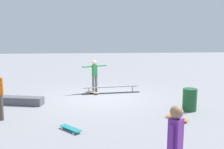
{
  "coord_description": "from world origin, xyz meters",
  "views": [
    {
      "loc": [
        0.51,
        10.63,
        2.71
      ],
      "look_at": [
        -0.51,
        -0.19,
        1.0
      ],
      "focal_mm": 38.44,
      "sensor_mm": 36.0,
      "label": 1
    }
  ],
  "objects_px": {
    "loose_skateboard_teal": "(71,128)",
    "loose_skateboard_orange": "(177,118)",
    "skateboard_main": "(92,92)",
    "bystander_purple_shirt": "(175,146)",
    "trash_bin": "(190,100)",
    "skate_ledge": "(17,101)",
    "grind_rail": "(111,90)",
    "skater_main": "(95,74)"
  },
  "relations": [
    {
      "from": "skate_ledge",
      "to": "loose_skateboard_orange",
      "type": "distance_m",
      "value": 6.29
    },
    {
      "from": "skateboard_main",
      "to": "loose_skateboard_teal",
      "type": "relative_size",
      "value": 1.03
    },
    {
      "from": "loose_skateboard_orange",
      "to": "skater_main",
      "type": "bearing_deg",
      "value": 178.75
    },
    {
      "from": "skater_main",
      "to": "loose_skateboard_teal",
      "type": "relative_size",
      "value": 2.21
    },
    {
      "from": "loose_skateboard_teal",
      "to": "loose_skateboard_orange",
      "type": "distance_m",
      "value": 3.48
    },
    {
      "from": "skate_ledge",
      "to": "skater_main",
      "type": "distance_m",
      "value": 3.74
    },
    {
      "from": "grind_rail",
      "to": "skateboard_main",
      "type": "distance_m",
      "value": 0.92
    },
    {
      "from": "skater_main",
      "to": "bystander_purple_shirt",
      "type": "distance_m",
      "value": 7.96
    },
    {
      "from": "grind_rail",
      "to": "skater_main",
      "type": "relative_size",
      "value": 1.79
    },
    {
      "from": "skate_ledge",
      "to": "loose_skateboard_orange",
      "type": "bearing_deg",
      "value": 157.48
    },
    {
      "from": "grind_rail",
      "to": "skate_ledge",
      "type": "xyz_separation_m",
      "value": [
        3.98,
        1.58,
        0.02
      ]
    },
    {
      "from": "grind_rail",
      "to": "loose_skateboard_teal",
      "type": "xyz_separation_m",
      "value": [
        1.6,
        4.59,
        -0.07
      ]
    },
    {
      "from": "bystander_purple_shirt",
      "to": "grind_rail",
      "type": "bearing_deg",
      "value": 50.11
    },
    {
      "from": "skateboard_main",
      "to": "bystander_purple_shirt",
      "type": "xyz_separation_m",
      "value": [
        -1.29,
        7.71,
        0.83
      ]
    },
    {
      "from": "loose_skateboard_orange",
      "to": "bystander_purple_shirt",
      "type": "bearing_deg",
      "value": -54.7
    },
    {
      "from": "bystander_purple_shirt",
      "to": "trash_bin",
      "type": "xyz_separation_m",
      "value": [
        -2.27,
        -4.66,
        -0.49
      ]
    },
    {
      "from": "skater_main",
      "to": "trash_bin",
      "type": "distance_m",
      "value": 4.73
    },
    {
      "from": "skate_ledge",
      "to": "bystander_purple_shirt",
      "type": "relative_size",
      "value": 1.35
    },
    {
      "from": "skater_main",
      "to": "loose_skateboard_orange",
      "type": "distance_m",
      "value": 5.0
    },
    {
      "from": "skater_main",
      "to": "loose_skateboard_orange",
      "type": "height_order",
      "value": "skater_main"
    },
    {
      "from": "skate_ledge",
      "to": "trash_bin",
      "type": "bearing_deg",
      "value": 167.72
    },
    {
      "from": "grind_rail",
      "to": "bystander_purple_shirt",
      "type": "xyz_separation_m",
      "value": [
        -0.38,
        7.69,
        0.76
      ]
    },
    {
      "from": "bystander_purple_shirt",
      "to": "skate_ledge",
      "type": "bearing_deg",
      "value": 82.83
    },
    {
      "from": "skate_ledge",
      "to": "trash_bin",
      "type": "height_order",
      "value": "trash_bin"
    },
    {
      "from": "skate_ledge",
      "to": "loose_skateboard_teal",
      "type": "height_order",
      "value": "skate_ledge"
    },
    {
      "from": "skateboard_main",
      "to": "loose_skateboard_orange",
      "type": "bearing_deg",
      "value": 174.88
    },
    {
      "from": "skate_ledge",
      "to": "bystander_purple_shirt",
      "type": "xyz_separation_m",
      "value": [
        -4.36,
        6.1,
        0.75
      ]
    },
    {
      "from": "skater_main",
      "to": "bystander_purple_shirt",
      "type": "bearing_deg",
      "value": -107.83
    },
    {
      "from": "grind_rail",
      "to": "trash_bin",
      "type": "height_order",
      "value": "trash_bin"
    },
    {
      "from": "skater_main",
      "to": "loose_skateboard_teal",
      "type": "xyz_separation_m",
      "value": [
        0.82,
        4.78,
        -0.86
      ]
    },
    {
      "from": "grind_rail",
      "to": "loose_skateboard_teal",
      "type": "bearing_deg",
      "value": 65.34
    },
    {
      "from": "trash_bin",
      "to": "grind_rail",
      "type": "bearing_deg",
      "value": -48.77
    },
    {
      "from": "skateboard_main",
      "to": "trash_bin",
      "type": "relative_size",
      "value": 0.9
    },
    {
      "from": "bystander_purple_shirt",
      "to": "loose_skateboard_orange",
      "type": "height_order",
      "value": "bystander_purple_shirt"
    },
    {
      "from": "skate_ledge",
      "to": "loose_skateboard_teal",
      "type": "distance_m",
      "value": 3.84
    },
    {
      "from": "bystander_purple_shirt",
      "to": "trash_bin",
      "type": "height_order",
      "value": "bystander_purple_shirt"
    },
    {
      "from": "skater_main",
      "to": "skateboard_main",
      "type": "height_order",
      "value": "skater_main"
    },
    {
      "from": "bystander_purple_shirt",
      "to": "loose_skateboard_orange",
      "type": "distance_m",
      "value": 4.06
    },
    {
      "from": "skate_ledge",
      "to": "skateboard_main",
      "type": "xyz_separation_m",
      "value": [
        -3.06,
        -1.6,
        -0.09
      ]
    },
    {
      "from": "skate_ledge",
      "to": "loose_skateboard_orange",
      "type": "height_order",
      "value": "skate_ledge"
    },
    {
      "from": "loose_skateboard_teal",
      "to": "loose_skateboard_orange",
      "type": "bearing_deg",
      "value": -122.6
    },
    {
      "from": "skate_ledge",
      "to": "skateboard_main",
      "type": "relative_size",
      "value": 2.92
    }
  ]
}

